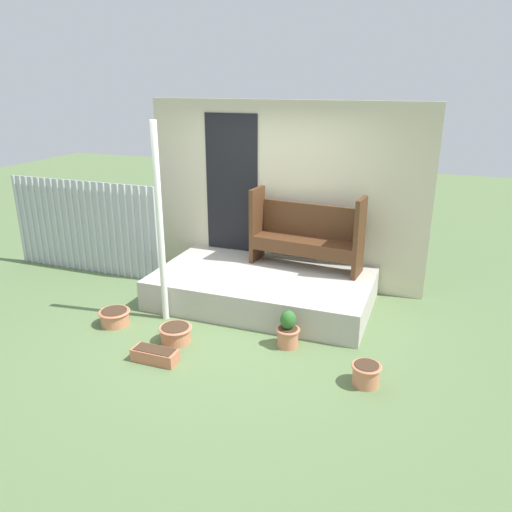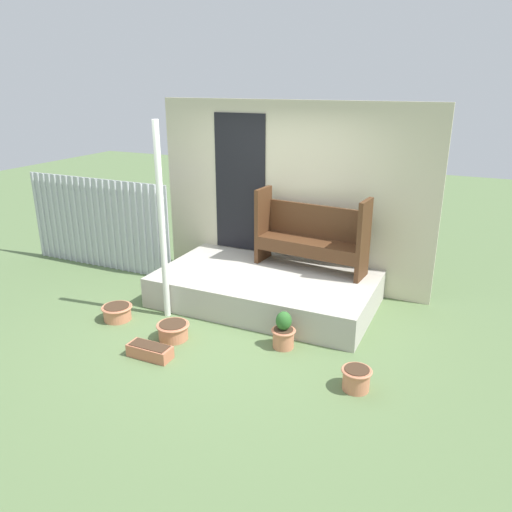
{
  "view_description": "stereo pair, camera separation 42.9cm",
  "coord_description": "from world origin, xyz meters",
  "px_view_note": "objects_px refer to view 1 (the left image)",
  "views": [
    {
      "loc": [
        2.21,
        -5.0,
        2.85
      ],
      "look_at": [
        0.24,
        0.29,
        0.85
      ],
      "focal_mm": 35.0,
      "sensor_mm": 36.0,
      "label": 1
    },
    {
      "loc": [
        2.6,
        -4.83,
        2.85
      ],
      "look_at": [
        0.24,
        0.29,
        0.85
      ],
      "focal_mm": 35.0,
      "sensor_mm": 36.0,
      "label": 2
    }
  ],
  "objects_px": {
    "flower_pot_left": "(115,317)",
    "flower_pot_right": "(288,331)",
    "support_post": "(160,226)",
    "planter_box_rect": "(155,355)",
    "flower_pot_middle": "(176,333)",
    "bench": "(307,231)",
    "flower_pot_far_right": "(366,374)"
  },
  "relations": [
    {
      "from": "flower_pot_far_right",
      "to": "flower_pot_left",
      "type": "bearing_deg",
      "value": 175.85
    },
    {
      "from": "support_post",
      "to": "flower_pot_right",
      "type": "relative_size",
      "value": 5.56
    },
    {
      "from": "bench",
      "to": "planter_box_rect",
      "type": "xyz_separation_m",
      "value": [
        -1.02,
        -2.33,
        -0.83
      ]
    },
    {
      "from": "flower_pot_middle",
      "to": "flower_pot_right",
      "type": "xyz_separation_m",
      "value": [
        1.23,
        0.36,
        0.08
      ]
    },
    {
      "from": "flower_pot_left",
      "to": "flower_pot_right",
      "type": "relative_size",
      "value": 0.88
    },
    {
      "from": "flower_pot_far_right",
      "to": "planter_box_rect",
      "type": "distance_m",
      "value": 2.21
    },
    {
      "from": "flower_pot_left",
      "to": "flower_pot_right",
      "type": "distance_m",
      "value": 2.16
    },
    {
      "from": "bench",
      "to": "flower_pot_left",
      "type": "xyz_separation_m",
      "value": [
        -1.93,
        -1.75,
        -0.8
      ]
    },
    {
      "from": "flower_pot_middle",
      "to": "flower_pot_far_right",
      "type": "distance_m",
      "value": 2.18
    },
    {
      "from": "flower_pot_left",
      "to": "planter_box_rect",
      "type": "distance_m",
      "value": 1.08
    },
    {
      "from": "flower_pot_left",
      "to": "flower_pot_right",
      "type": "xyz_separation_m",
      "value": [
        2.15,
        0.23,
        0.09
      ]
    },
    {
      "from": "flower_pot_right",
      "to": "planter_box_rect",
      "type": "xyz_separation_m",
      "value": [
        -1.23,
        -0.81,
        -0.12
      ]
    },
    {
      "from": "flower_pot_middle",
      "to": "flower_pot_right",
      "type": "height_order",
      "value": "flower_pot_right"
    },
    {
      "from": "bench",
      "to": "flower_pot_middle",
      "type": "height_order",
      "value": "bench"
    },
    {
      "from": "flower_pot_right",
      "to": "planter_box_rect",
      "type": "distance_m",
      "value": 1.48
    },
    {
      "from": "support_post",
      "to": "planter_box_rect",
      "type": "bearing_deg",
      "value": -66.24
    },
    {
      "from": "support_post",
      "to": "planter_box_rect",
      "type": "height_order",
      "value": "support_post"
    },
    {
      "from": "bench",
      "to": "flower_pot_right",
      "type": "height_order",
      "value": "bench"
    },
    {
      "from": "flower_pot_middle",
      "to": "support_post",
      "type": "bearing_deg",
      "value": 130.34
    },
    {
      "from": "bench",
      "to": "flower_pot_left",
      "type": "relative_size",
      "value": 4.07
    },
    {
      "from": "bench",
      "to": "flower_pot_left",
      "type": "distance_m",
      "value": 2.73
    },
    {
      "from": "planter_box_rect",
      "to": "support_post",
      "type": "bearing_deg",
      "value": 113.76
    },
    {
      "from": "bench",
      "to": "planter_box_rect",
      "type": "relative_size",
      "value": 3.14
    },
    {
      "from": "bench",
      "to": "flower_pot_middle",
      "type": "xyz_separation_m",
      "value": [
        -1.02,
        -1.88,
        -0.8
      ]
    },
    {
      "from": "flower_pot_right",
      "to": "flower_pot_far_right",
      "type": "relative_size",
      "value": 1.45
    },
    {
      "from": "support_post",
      "to": "flower_pot_right",
      "type": "bearing_deg",
      "value": -4.55
    },
    {
      "from": "flower_pot_far_right",
      "to": "planter_box_rect",
      "type": "bearing_deg",
      "value": -170.89
    },
    {
      "from": "flower_pot_middle",
      "to": "bench",
      "type": "bearing_deg",
      "value": 61.49
    },
    {
      "from": "flower_pot_left",
      "to": "flower_pot_middle",
      "type": "xyz_separation_m",
      "value": [
        0.92,
        -0.12,
        0.0
      ]
    },
    {
      "from": "flower_pot_middle",
      "to": "flower_pot_right",
      "type": "relative_size",
      "value": 0.88
    },
    {
      "from": "flower_pot_far_right",
      "to": "support_post",
      "type": "bearing_deg",
      "value": 167.2
    },
    {
      "from": "flower_pot_left",
      "to": "bench",
      "type": "bearing_deg",
      "value": 42.19
    }
  ]
}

